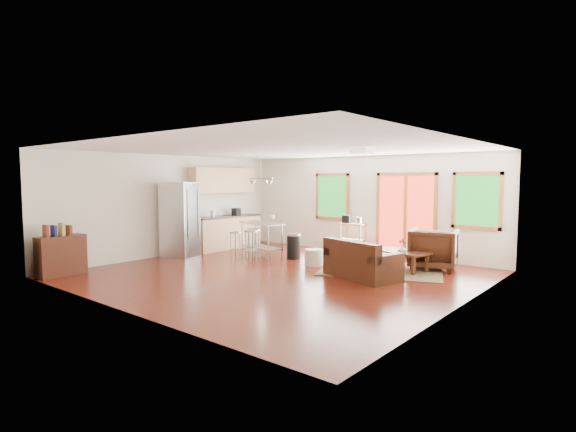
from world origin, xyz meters
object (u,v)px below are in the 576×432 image
Objects in this scene: loveseat at (361,263)px; refrigerator at (180,220)px; armchair at (434,247)px; kitchen_cart at (352,227)px; coffee_table at (402,254)px; island at (261,233)px; ottoman at (382,257)px; rug at (381,270)px.

refrigerator is (-4.87, -0.70, 0.64)m from loveseat.
refrigerator reaches higher than loveseat.
refrigerator is at bearing 9.68° from armchair.
kitchen_cart is (3.11, 3.24, -0.25)m from refrigerator.
coffee_table is 0.77m from armchair.
refrigerator is at bearing -157.13° from loveseat.
island is (-4.11, -1.12, 0.10)m from armchair.
ottoman is 3.16m from island.
rug is 2.47× the size of kitchen_cart.
rug is 1.56× the size of loveseat.
rug is 0.57m from coffee_table.
armchair is at bearing 53.81° from coffee_table.
kitchen_cart is (-2.08, 1.34, 0.32)m from coffee_table.
island is at bearing 24.32° from refrigerator.
ottoman reaches higher than rug.
island reaches higher than rug.
refrigerator is 1.30× the size of island.
armchair is at bearing 45.45° from rug.
loveseat is at bearing -104.75° from coffee_table.
rug is at bearing -64.93° from ottoman.
refrigerator is (-4.55, -2.24, 0.76)m from ottoman.
ottoman is (-0.64, 0.34, -0.19)m from coffee_table.
island reaches higher than coffee_table.
armchair is (0.45, 0.61, 0.12)m from coffee_table.
coffee_table is (0.38, 0.23, 0.36)m from rug.
island is (1.52, 1.40, -0.36)m from refrigerator.
armchair is (0.76, 1.81, 0.19)m from loveseat.
rug is 2.41m from kitchen_cart.
armchair is at bearing -16.03° from kitchen_cart.
refrigerator is (-4.81, -1.67, 0.94)m from rug.
refrigerator is (-5.64, -2.51, 0.45)m from armchair.
coffee_table is 5.56m from refrigerator.
refrigerator is 1.86× the size of kitchen_cart.
coffee_table is (0.32, 1.20, 0.07)m from loveseat.
armchair reaches higher than island.
armchair is 2.64m from kitchen_cart.
armchair reaches higher than rug.
kitchen_cart is at bearing 147.24° from coffee_table.
coffee_table is 1.21× the size of armchair.
kitchen_cart is (-1.44, 1.00, 0.51)m from ottoman.
coffee_table is 0.63× the size of refrigerator.
loveseat is at bearing -55.22° from kitchen_cart.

